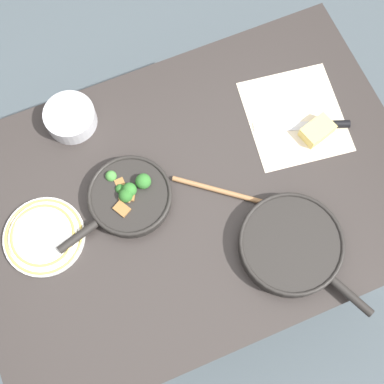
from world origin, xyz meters
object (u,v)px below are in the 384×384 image
at_px(skillet_eggs, 291,245).
at_px(grater_knife, 315,125).
at_px(dinner_plate_stack, 44,236).
at_px(prep_bowl_steel, 70,118).
at_px(wooden_spoon, 253,199).
at_px(cheese_block, 317,131).
at_px(skillet_broccoli, 129,196).

relative_size(skillet_eggs, grater_knife, 1.45).
bearing_deg(dinner_plate_stack, prep_bowl_steel, -121.05).
bearing_deg(grater_knife, prep_bowl_steel, -2.60).
height_order(grater_knife, prep_bowl_steel, prep_bowl_steel).
distance_m(wooden_spoon, grater_knife, 0.31).
xyz_separation_m(wooden_spoon, dinner_plate_stack, (0.60, -0.13, 0.01)).
height_order(grater_knife, dinner_plate_stack, dinner_plate_stack).
relative_size(grater_knife, cheese_block, 2.57).
relative_size(skillet_broccoli, wooden_spoon, 1.11).
bearing_deg(cheese_block, grater_knife, -110.85).
xyz_separation_m(wooden_spoon, cheese_block, (-0.27, -0.12, 0.01)).
distance_m(cheese_block, prep_bowl_steel, 0.75).
xyz_separation_m(cheese_block, prep_bowl_steel, (0.67, -0.32, 0.01)).
relative_size(wooden_spoon, grater_knife, 1.16).
height_order(grater_knife, cheese_block, cheese_block).
distance_m(skillet_broccoli, grater_knife, 0.61).
distance_m(skillet_broccoli, prep_bowl_steel, 0.31).
relative_size(skillet_eggs, dinner_plate_stack, 1.75).
distance_m(skillet_eggs, grater_knife, 0.39).
xyz_separation_m(skillet_broccoli, cheese_block, (-0.60, 0.02, -0.01)).
bearing_deg(prep_bowl_steel, skillet_broccoli, 103.94).
height_order(skillet_broccoli, dinner_plate_stack, skillet_broccoli).
distance_m(skillet_broccoli, cheese_block, 0.60).
bearing_deg(skillet_eggs, wooden_spoon, 168.86).
relative_size(skillet_broccoli, skillet_eggs, 0.89).
bearing_deg(wooden_spoon, dinner_plate_stack, -153.79).
relative_size(skillet_eggs, cheese_block, 3.72).
bearing_deg(prep_bowl_steel, dinner_plate_stack, 58.95).
xyz_separation_m(skillet_eggs, grater_knife, (-0.24, -0.31, -0.02)).
bearing_deg(dinner_plate_stack, grater_knife, -179.10).
distance_m(grater_knife, prep_bowl_steel, 0.75).
height_order(cheese_block, prep_bowl_steel, prep_bowl_steel).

